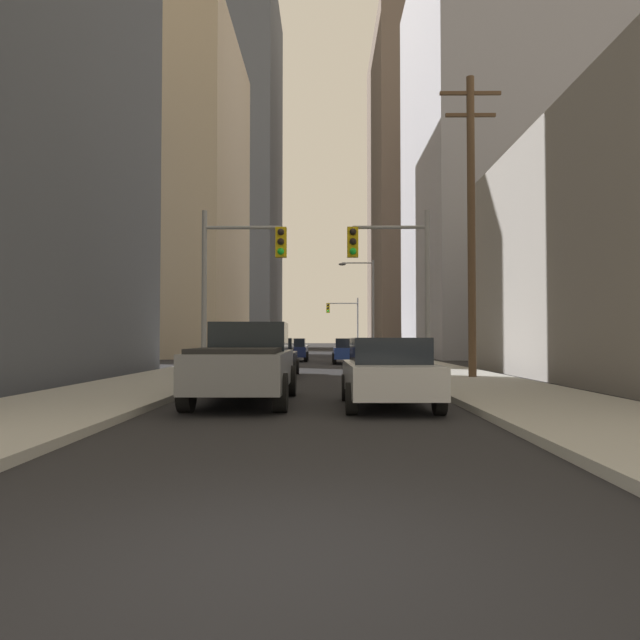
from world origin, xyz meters
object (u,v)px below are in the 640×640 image
Objects in this scene: traffic_signal_near_left at (239,267)px; traffic_signal_near_right at (393,267)px; pickup_truck_grey at (246,363)px; sedan_black at (273,357)px; sedan_navy at (293,350)px; sedan_silver at (388,372)px; traffic_signal_far_right at (344,316)px; sedan_blue at (348,351)px.

traffic_signal_near_right is at bearing -0.00° from traffic_signal_near_left.
pickup_truck_grey is at bearing -122.07° from traffic_signal_near_right.
sedan_black is 1.00× the size of sedan_navy.
pickup_truck_grey is 1.28× the size of sedan_silver.
traffic_signal_near_left reaches higher than pickup_truck_grey.
sedan_blue is at bearing -91.30° from traffic_signal_far_right.
sedan_navy is 19.76m from traffic_signal_near_right.
traffic_signal_near_right is (4.24, 6.77, 3.06)m from pickup_truck_grey.
sedan_black is 6.29m from traffic_signal_near_right.
sedan_blue is at bearing 93.63° from traffic_signal_near_right.
sedan_navy is 26.41m from traffic_signal_far_right.
traffic_signal_near_left is 1.00× the size of traffic_signal_near_right.
pickup_truck_grey is at bearing -98.42° from sedan_blue.
sedan_silver is 0.70× the size of traffic_signal_far_right.
sedan_black and sedan_blue have the same top height.
sedan_black and sedan_navy have the same top height.
sedan_blue is (3.27, 22.10, -0.16)m from pickup_truck_grey.
pickup_truck_grey is at bearing -89.43° from sedan_navy.
sedan_navy is 0.70× the size of traffic_signal_near_right.
traffic_signal_far_right is at bearing 89.24° from sedan_silver.
sedan_silver is 1.00× the size of sedan_black.
pickup_truck_grey is 1.29× the size of sedan_navy.
sedan_silver and sedan_blue have the same top height.
traffic_signal_near_right is (5.38, -0.00, -0.00)m from traffic_signal_near_left.
traffic_signal_near_right is 1.00× the size of traffic_signal_far_right.
sedan_silver and sedan_navy have the same top height.
sedan_blue is at bearing 89.94° from sedan_silver.
traffic_signal_near_right and traffic_signal_far_right have the same top height.
traffic_signal_far_right reaches higher than sedan_silver.
pickup_truck_grey is 51.85m from traffic_signal_far_right.
sedan_black is 42.12m from traffic_signal_far_right.
pickup_truck_grey is at bearing -88.76° from sedan_black.
sedan_navy is (-3.53, 3.64, 0.00)m from sedan_blue.
sedan_silver is 0.70× the size of traffic_signal_near_right.
traffic_signal_near_left is 45.12m from traffic_signal_far_right.
sedan_navy is at bearing 134.07° from sedan_blue.
traffic_signal_far_right is at bearing 80.79° from sedan_navy.
traffic_signal_near_right is 44.84m from traffic_signal_far_right.
traffic_signal_far_right is at bearing 83.54° from traffic_signal_near_left.
traffic_signal_far_right reaches higher than pickup_truck_grey.
traffic_signal_near_left is 5.38m from traffic_signal_near_right.
pickup_truck_grey reaches higher than sedan_black.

